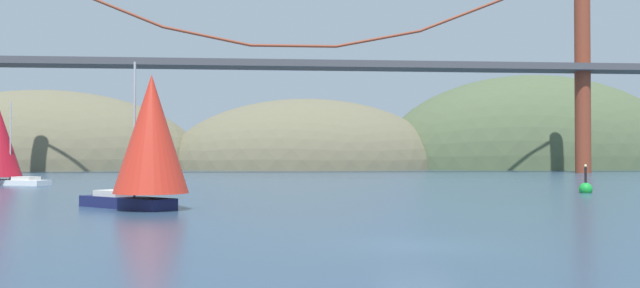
% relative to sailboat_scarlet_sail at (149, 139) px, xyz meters
% --- Properties ---
extents(ground_plane, '(360.00, 360.00, 0.00)m').
position_rel_sailboat_scarlet_sail_xyz_m(ground_plane, '(11.81, -16.49, -4.09)').
color(ground_plane, '#2D4760').
extents(headland_center, '(66.00, 44.00, 32.98)m').
position_rel_sailboat_scarlet_sail_xyz_m(headland_center, '(16.81, 118.51, -4.09)').
color(headland_center, '#6B664C').
rests_on(headland_center, ground_plane).
extents(headland_left, '(72.62, 44.00, 36.20)m').
position_rel_sailboat_scarlet_sail_xyz_m(headland_left, '(-43.19, 118.51, -4.09)').
color(headland_left, '#6B664C').
rests_on(headland_left, ground_plane).
extents(headland_right, '(76.56, 44.00, 45.30)m').
position_rel_sailboat_scarlet_sail_xyz_m(headland_right, '(71.81, 118.51, -4.09)').
color(headland_right, '#4C5B3D').
rests_on(headland_right, ground_plane).
extents(suspension_bridge, '(141.58, 6.00, 40.53)m').
position_rel_sailboat_scarlet_sail_xyz_m(suspension_bridge, '(11.81, 78.51, 15.57)').
color(suspension_bridge, brown).
rests_on(suspension_bridge, ground_plane).
extents(sailboat_scarlet_sail, '(7.93, 7.64, 8.65)m').
position_rel_sailboat_scarlet_sail_xyz_m(sailboat_scarlet_sail, '(0.00, 0.00, 0.00)').
color(sailboat_scarlet_sail, '#191E4C').
rests_on(sailboat_scarlet_sail, ground_plane).
extents(channel_buoy, '(1.10, 1.10, 2.64)m').
position_rel_sailboat_scarlet_sail_xyz_m(channel_buoy, '(33.53, 15.01, -3.72)').
color(channel_buoy, green).
rests_on(channel_buoy, ground_plane).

